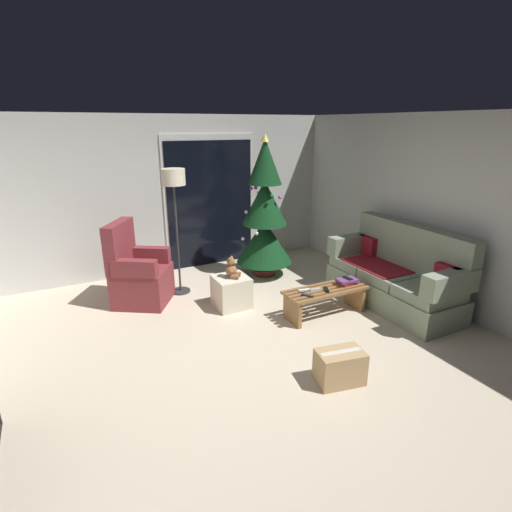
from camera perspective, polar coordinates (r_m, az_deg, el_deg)
ground_plane at (r=4.38m, az=-0.46°, el=-14.03°), size 7.00×7.00×0.00m
wall_back at (r=6.66m, az=-12.60°, el=8.50°), size 5.72×0.12×2.50m
wall_right at (r=5.70m, az=26.20°, el=5.43°), size 0.12×6.00×2.50m
patio_door_frame at (r=6.83m, az=-6.57°, el=7.78°), size 1.60×0.02×2.20m
patio_door_glass at (r=6.83m, az=-6.50°, el=7.35°), size 1.50×0.02×2.10m
couch at (r=5.70m, az=19.46°, el=-2.68°), size 0.81×1.95×1.08m
coffee_table at (r=5.18m, az=9.89°, el=-5.85°), size 1.10×0.40×0.36m
remote_white at (r=5.02m, az=6.98°, el=-4.87°), size 0.16×0.07×0.02m
remote_silver at (r=5.06m, az=8.52°, el=-4.78°), size 0.16×0.06×0.02m
remote_graphite at (r=4.88m, az=7.46°, el=-5.61°), size 0.12×0.16×0.02m
remote_black at (r=5.08m, az=10.06°, el=-4.75°), size 0.11×0.16×0.02m
book_stack at (r=5.32m, az=12.92°, el=-3.54°), size 0.27×0.20×0.08m
cell_phone at (r=5.30m, az=13.02°, el=-3.12°), size 0.08×0.15×0.01m
christmas_tree at (r=6.26m, az=1.23°, el=5.74°), size 0.90×0.90×2.22m
armchair at (r=5.64m, az=-16.55°, el=-2.59°), size 0.95×0.94×1.13m
floor_lamp at (r=5.56m, az=-11.67°, el=9.33°), size 0.32×0.32×1.78m
ottoman at (r=5.35m, az=-3.55°, el=-5.15°), size 0.44×0.44×0.42m
teddy_bear_chestnut at (r=5.23m, az=-3.50°, el=-1.83°), size 0.22×0.21×0.29m
cardboard_box_taped_mid_floor at (r=3.98m, az=11.94°, el=-15.31°), size 0.49×0.36×0.33m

